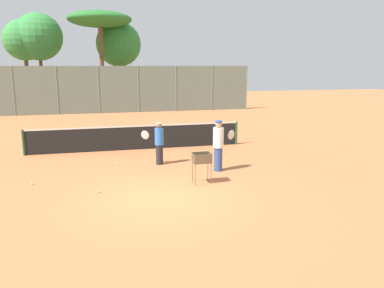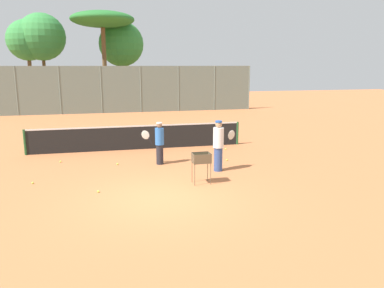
% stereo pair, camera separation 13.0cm
% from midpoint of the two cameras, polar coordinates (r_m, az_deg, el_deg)
% --- Properties ---
extents(ground_plane, '(80.00, 80.00, 0.00)m').
position_cam_midpoint_polar(ground_plane, '(10.55, -5.14, -8.33)').
color(ground_plane, '#C67242').
extents(tennis_net, '(9.35, 0.10, 1.07)m').
position_cam_midpoint_polar(tennis_net, '(16.57, -8.62, 1.06)').
color(tennis_net, '#26592D').
rests_on(tennis_net, ground_plane).
extents(back_fence, '(21.12, 0.08, 3.58)m').
position_cam_midpoint_polar(back_fence, '(29.67, -11.20, 8.14)').
color(back_fence, slate).
rests_on(back_fence, ground_plane).
extents(tree_0, '(3.98, 3.98, 7.49)m').
position_cam_midpoint_polar(tree_0, '(35.32, -11.22, 14.66)').
color(tree_0, brown).
rests_on(tree_0, ground_plane).
extents(tree_1, '(3.43, 3.43, 7.43)m').
position_cam_midpoint_polar(tree_1, '(35.58, -24.29, 14.19)').
color(tree_1, brown).
rests_on(tree_1, ground_plane).
extents(tree_2, '(5.24, 5.24, 7.99)m').
position_cam_midpoint_polar(tree_2, '(33.27, -13.99, 17.82)').
color(tree_2, brown).
rests_on(tree_2, ground_plane).
extents(tree_3, '(3.96, 3.96, 7.96)m').
position_cam_midpoint_polar(tree_3, '(35.37, -22.43, 14.84)').
color(tree_3, brown).
rests_on(tree_3, ground_plane).
extents(player_white_outfit, '(0.90, 0.41, 1.78)m').
position_cam_midpoint_polar(player_white_outfit, '(13.03, 3.77, -0.16)').
color(player_white_outfit, '#334C8C').
rests_on(player_white_outfit, ground_plane).
extents(player_red_cap, '(0.87, 0.33, 1.58)m').
position_cam_midpoint_polar(player_red_cap, '(13.94, -5.33, 0.20)').
color(player_red_cap, '#26262D').
rests_on(player_red_cap, ground_plane).
extents(ball_cart, '(0.56, 0.41, 0.98)m').
position_cam_midpoint_polar(ball_cart, '(11.64, 1.20, -2.51)').
color(ball_cart, brown).
rests_on(ball_cart, ground_plane).
extents(tennis_ball_0, '(0.07, 0.07, 0.07)m').
position_cam_midpoint_polar(tennis_ball_0, '(16.49, 4.79, -0.76)').
color(tennis_ball_0, '#D1E54C').
rests_on(tennis_ball_0, ground_plane).
extents(tennis_ball_1, '(0.07, 0.07, 0.07)m').
position_cam_midpoint_polar(tennis_ball_1, '(14.23, -11.61, -3.03)').
color(tennis_ball_1, '#D1E54C').
rests_on(tennis_ball_1, ground_plane).
extents(tennis_ball_2, '(0.07, 0.07, 0.07)m').
position_cam_midpoint_polar(tennis_ball_2, '(12.76, -23.42, -5.53)').
color(tennis_ball_2, '#D1E54C').
rests_on(tennis_ball_2, ground_plane).
extents(tennis_ball_3, '(0.07, 0.07, 0.07)m').
position_cam_midpoint_polar(tennis_ball_3, '(14.62, 5.01, -2.42)').
color(tennis_ball_3, '#D1E54C').
rests_on(tennis_ball_3, ground_plane).
extents(tennis_ball_4, '(0.07, 0.07, 0.07)m').
position_cam_midpoint_polar(tennis_ball_4, '(11.33, -14.34, -7.06)').
color(tennis_ball_4, '#D1E54C').
rests_on(tennis_ball_4, ground_plane).
extents(tennis_ball_5, '(0.07, 0.07, 0.07)m').
position_cam_midpoint_polar(tennis_ball_5, '(15.15, -19.75, -2.58)').
color(tennis_ball_5, '#D1E54C').
rests_on(tennis_ball_5, ground_plane).
extents(parked_car, '(4.20, 1.70, 1.60)m').
position_cam_midpoint_polar(parked_car, '(32.33, -22.35, 5.76)').
color(parked_car, '#232328').
rests_on(parked_car, ground_plane).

